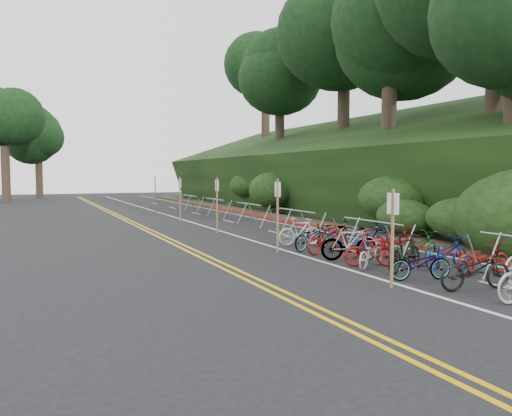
# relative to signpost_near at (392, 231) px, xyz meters

# --- Properties ---
(ground) EXTENTS (120.00, 120.00, 0.00)m
(ground) POSITION_rel_signpost_near_xyz_m (-0.63, 0.85, -1.34)
(ground) COLOR black
(ground) RESTS_ON ground
(road_markings) EXTENTS (7.47, 80.00, 0.01)m
(road_markings) POSITION_rel_signpost_near_xyz_m (0.00, 10.95, -1.34)
(road_markings) COLOR gold
(road_markings) RESTS_ON ground
(red_curb) EXTENTS (0.25, 28.00, 0.10)m
(red_curb) POSITION_rel_signpost_near_xyz_m (5.07, 12.85, -1.29)
(red_curb) COLOR maroon
(red_curb) RESTS_ON ground
(embankment) EXTENTS (14.30, 48.14, 9.11)m
(embankment) POSITION_rel_signpost_near_xyz_m (12.33, 19.89, 1.22)
(embankment) COLOR black
(embankment) RESTS_ON ground
(tree_cluster) EXTENTS (32.06, 53.72, 17.69)m
(tree_cluster) POSITION_rel_signpost_near_xyz_m (9.13, 22.89, 9.72)
(tree_cluster) COLOR #2D2319
(tree_cluster) RESTS_ON ground
(bike_racks_rest) EXTENTS (1.14, 23.00, 1.17)m
(bike_racks_rest) POSITION_rel_signpost_near_xyz_m (2.37, 13.85, -0.49)
(bike_racks_rest) COLOR gray
(bike_racks_rest) RESTS_ON ground
(signpost_near) EXTENTS (0.08, 0.40, 2.34)m
(signpost_near) POSITION_rel_signpost_near_xyz_m (0.00, 0.00, 0.00)
(signpost_near) COLOR brown
(signpost_near) RESTS_ON ground
(signposts_rest) EXTENTS (0.08, 18.40, 2.50)m
(signposts_rest) POSITION_rel_signpost_near_xyz_m (-0.03, 14.85, 0.09)
(signposts_rest) COLOR brown
(signposts_rest) RESTS_ON ground
(bike_front) EXTENTS (1.27, 1.65, 0.83)m
(bike_front) POSITION_rel_signpost_near_xyz_m (1.14, 2.28, -0.93)
(bike_front) COLOR #9E9EA3
(bike_front) RESTS_ON ground
(bike_valet) EXTENTS (3.34, 11.13, 1.09)m
(bike_valet) POSITION_rel_signpost_near_xyz_m (2.36, 2.40, -0.86)
(bike_valet) COLOR #9E9EA3
(bike_valet) RESTS_ON ground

